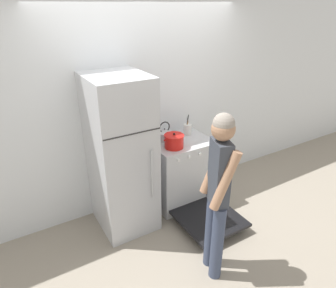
% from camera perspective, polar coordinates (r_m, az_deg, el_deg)
% --- Properties ---
extents(ground_plane, '(14.00, 14.00, 0.00)m').
position_cam_1_polar(ground_plane, '(4.37, -3.41, -9.46)').
color(ground_plane, gray).
extents(wall_back, '(10.00, 0.06, 2.55)m').
position_cam_1_polar(wall_back, '(3.81, -4.11, 6.70)').
color(wall_back, silver).
rests_on(wall_back, ground_plane).
extents(refrigerator, '(0.63, 0.74, 1.84)m').
position_cam_1_polar(refrigerator, '(3.43, -8.90, -2.27)').
color(refrigerator, '#B7BABF').
rests_on(refrigerator, ground_plane).
extents(stove_range, '(0.78, 1.33, 0.89)m').
position_cam_1_polar(stove_range, '(4.00, 2.58, -5.43)').
color(stove_range, silver).
rests_on(stove_range, ground_plane).
extents(dutch_oven_pot, '(0.28, 0.24, 0.19)m').
position_cam_1_polar(dutch_oven_pot, '(3.61, 1.16, 0.56)').
color(dutch_oven_pot, red).
rests_on(dutch_oven_pot, stove_range).
extents(tea_kettle, '(0.24, 0.20, 0.25)m').
position_cam_1_polar(tea_kettle, '(3.81, -0.63, 1.82)').
color(tea_kettle, silver).
rests_on(tea_kettle, stove_range).
extents(utensil_jar, '(0.11, 0.11, 0.27)m').
position_cam_1_polar(utensil_jar, '(3.99, 3.73, 2.86)').
color(utensil_jar, silver).
rests_on(utensil_jar, stove_range).
extents(person, '(0.34, 0.40, 1.70)m').
position_cam_1_polar(person, '(2.75, 9.51, -8.64)').
color(person, '#38425B').
rests_on(person, ground_plane).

